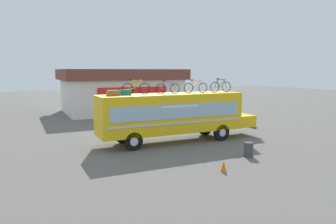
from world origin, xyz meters
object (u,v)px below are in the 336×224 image
(luggage_bag_1, at_px, (113,93))
(trash_bin, at_px, (249,150))
(luggage_bag_2, at_px, (126,92))
(rooftop_bicycle_4, at_px, (221,86))
(traffic_cone, at_px, (224,166))
(rooftop_bicycle_2, at_px, (168,88))
(bus, at_px, (174,114))
(rooftop_bicycle_1, at_px, (136,88))
(rooftop_bicycle_3, at_px, (196,87))

(luggage_bag_1, relative_size, trash_bin, 0.89)
(luggage_bag_1, bearing_deg, luggage_bag_2, 14.56)
(rooftop_bicycle_4, distance_m, traffic_cone, 8.30)
(luggage_bag_2, xyz_separation_m, rooftop_bicycle_2, (2.64, -0.39, 0.20))
(luggage_bag_1, distance_m, rooftop_bicycle_4, 7.47)
(bus, bearing_deg, luggage_bag_1, 179.45)
(luggage_bag_1, distance_m, rooftop_bicycle_1, 1.52)
(rooftop_bicycle_3, distance_m, traffic_cone, 7.45)
(rooftop_bicycle_4, bearing_deg, trash_bin, -107.05)
(rooftop_bicycle_1, distance_m, rooftop_bicycle_3, 4.00)
(rooftop_bicycle_2, bearing_deg, luggage_bag_1, 177.19)
(rooftop_bicycle_4, relative_size, traffic_cone, 3.19)
(rooftop_bicycle_4, bearing_deg, rooftop_bicycle_3, -178.69)
(rooftop_bicycle_1, bearing_deg, rooftop_bicycle_2, -9.20)
(luggage_bag_2, relative_size, trash_bin, 0.74)
(rooftop_bicycle_1, relative_size, rooftop_bicycle_3, 1.02)
(rooftop_bicycle_4, relative_size, trash_bin, 2.13)
(luggage_bag_2, distance_m, rooftop_bicycle_4, 6.64)
(luggage_bag_1, height_order, rooftop_bicycle_4, rooftop_bicycle_4)
(luggage_bag_2, height_order, rooftop_bicycle_3, rooftop_bicycle_3)
(bus, relative_size, traffic_cone, 20.97)
(bus, height_order, rooftop_bicycle_1, rooftop_bicycle_1)
(bus, xyz_separation_m, rooftop_bicycle_1, (-2.51, 0.19, 1.68))
(rooftop_bicycle_1, bearing_deg, traffic_cone, -75.07)
(bus, distance_m, luggage_bag_1, 4.25)
(rooftop_bicycle_3, bearing_deg, luggage_bag_1, 177.93)
(rooftop_bicycle_1, bearing_deg, trash_bin, -48.84)
(rooftop_bicycle_3, bearing_deg, rooftop_bicycle_2, 179.23)
(rooftop_bicycle_3, bearing_deg, trash_bin, -83.99)
(rooftop_bicycle_2, height_order, trash_bin, rooftop_bicycle_2)
(luggage_bag_1, xyz_separation_m, luggage_bag_2, (0.83, 0.22, -0.00))
(trash_bin, bearing_deg, rooftop_bicycle_3, 96.01)
(bus, xyz_separation_m, rooftop_bicycle_2, (-0.53, -0.13, 1.65))
(rooftop_bicycle_1, bearing_deg, luggage_bag_1, -174.26)
(bus, xyz_separation_m, rooftop_bicycle_3, (1.48, -0.16, 1.66))
(luggage_bag_1, distance_m, rooftop_bicycle_2, 3.48)
(rooftop_bicycle_4, xyz_separation_m, trash_bin, (-1.48, -4.83, -3.14))
(luggage_bag_1, relative_size, rooftop_bicycle_3, 0.40)
(bus, xyz_separation_m, traffic_cone, (-0.73, -6.49, -1.59))
(bus, height_order, trash_bin, bus)
(rooftop_bicycle_4, bearing_deg, luggage_bag_2, 176.83)
(luggage_bag_1, xyz_separation_m, trash_bin, (5.98, -4.98, -2.91))
(bus, distance_m, rooftop_bicycle_4, 3.85)
(luggage_bag_2, bearing_deg, traffic_cone, -70.09)
(luggage_bag_1, xyz_separation_m, rooftop_bicycle_2, (3.47, -0.17, 0.20))
(bus, bearing_deg, luggage_bag_2, 175.42)
(luggage_bag_1, bearing_deg, traffic_cone, -63.38)
(rooftop_bicycle_4, bearing_deg, rooftop_bicycle_1, 177.11)
(rooftop_bicycle_1, distance_m, traffic_cone, 7.64)
(rooftop_bicycle_3, xyz_separation_m, traffic_cone, (-2.20, -6.33, -3.25))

